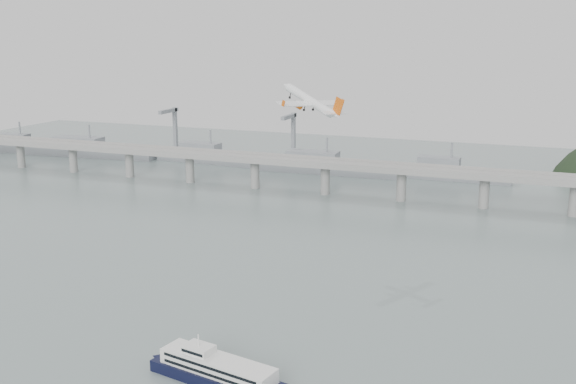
% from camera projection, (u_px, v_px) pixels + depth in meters
% --- Properties ---
extents(ground, '(900.00, 900.00, 0.00)m').
position_uv_depth(ground, '(234.00, 319.00, 248.07)').
color(ground, slate).
rests_on(ground, ground).
extents(bridge, '(800.00, 22.00, 23.90)m').
position_uv_depth(bridge, '(369.00, 171.00, 425.95)').
color(bridge, gray).
rests_on(bridge, ground).
extents(distant_fleet, '(453.00, 60.90, 40.00)m').
position_uv_depth(distant_fleet, '(202.00, 156.00, 541.73)').
color(distant_fleet, gray).
rests_on(distant_fleet, ground).
extents(ferry, '(73.99, 23.44, 14.06)m').
position_uv_depth(ferry, '(218.00, 372.00, 201.74)').
color(ferry, black).
rests_on(ferry, ground).
extents(airliner, '(36.61, 34.99, 16.04)m').
position_uv_depth(airliner, '(311.00, 101.00, 300.92)').
color(airliner, white).
rests_on(airliner, ground).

